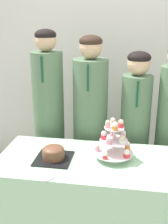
{
  "coord_description": "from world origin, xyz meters",
  "views": [
    {
      "loc": [
        0.15,
        -1.49,
        1.76
      ],
      "look_at": [
        -0.15,
        0.36,
        1.11
      ],
      "focal_mm": 45.0,
      "sensor_mm": 36.0,
      "label": 1
    }
  ],
  "objects_px": {
    "cake_knife": "(54,177)",
    "cupcake_stand": "(114,140)",
    "student_0": "(49,123)",
    "student_2": "(134,135)",
    "student_1": "(90,129)",
    "round_cake": "(53,153)"
  },
  "relations": [
    {
      "from": "cake_knife",
      "to": "cupcake_stand",
      "type": "distance_m",
      "value": 0.51
    },
    {
      "from": "student_0",
      "to": "student_2",
      "type": "height_order",
      "value": "student_0"
    },
    {
      "from": "student_0",
      "to": "student_2",
      "type": "distance_m",
      "value": 0.8
    },
    {
      "from": "cake_knife",
      "to": "student_1",
      "type": "height_order",
      "value": "student_1"
    },
    {
      "from": "round_cake",
      "to": "student_1",
      "type": "height_order",
      "value": "student_1"
    },
    {
      "from": "cupcake_stand",
      "to": "student_1",
      "type": "xyz_separation_m",
      "value": [
        -0.25,
        0.51,
        -0.13
      ]
    },
    {
      "from": "round_cake",
      "to": "student_2",
      "type": "distance_m",
      "value": 0.85
    },
    {
      "from": "student_0",
      "to": "student_2",
      "type": "relative_size",
      "value": 1.12
    },
    {
      "from": "round_cake",
      "to": "cake_knife",
      "type": "bearing_deg",
      "value": -73.85
    },
    {
      "from": "round_cake",
      "to": "cupcake_stand",
      "type": "relative_size",
      "value": 0.86
    },
    {
      "from": "round_cake",
      "to": "cupcake_stand",
      "type": "xyz_separation_m",
      "value": [
        0.44,
        0.09,
        0.1
      ]
    },
    {
      "from": "student_2",
      "to": "cake_knife",
      "type": "bearing_deg",
      "value": -121.98
    },
    {
      "from": "round_cake",
      "to": "cupcake_stand",
      "type": "distance_m",
      "value": 0.46
    },
    {
      "from": "round_cake",
      "to": "cupcake_stand",
      "type": "height_order",
      "value": "cupcake_stand"
    },
    {
      "from": "student_1",
      "to": "student_2",
      "type": "bearing_deg",
      "value": -0.0
    },
    {
      "from": "cake_knife",
      "to": "student_1",
      "type": "xyz_separation_m",
      "value": [
        0.12,
        0.84,
        0.01
      ]
    },
    {
      "from": "cake_knife",
      "to": "round_cake",
      "type": "bearing_deg",
      "value": 57.34
    },
    {
      "from": "round_cake",
      "to": "student_0",
      "type": "distance_m",
      "value": 0.63
    },
    {
      "from": "round_cake",
      "to": "cupcake_stand",
      "type": "bearing_deg",
      "value": 11.29
    },
    {
      "from": "round_cake",
      "to": "cake_knife",
      "type": "xyz_separation_m",
      "value": [
        0.07,
        -0.24,
        -0.05
      ]
    },
    {
      "from": "student_1",
      "to": "cupcake_stand",
      "type": "bearing_deg",
      "value": -64.03
    },
    {
      "from": "student_0",
      "to": "student_1",
      "type": "bearing_deg",
      "value": 0.0
    }
  ]
}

